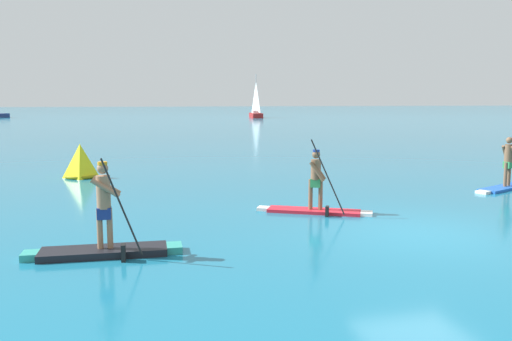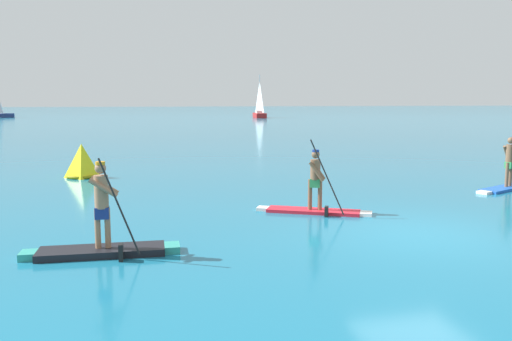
# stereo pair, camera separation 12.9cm
# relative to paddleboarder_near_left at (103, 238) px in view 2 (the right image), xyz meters

# --- Properties ---
(ground) EXTENTS (440.00, 440.00, 0.00)m
(ground) POSITION_rel_paddleboarder_near_left_xyz_m (6.77, 0.14, -0.34)
(ground) COLOR #196B8C
(paddleboarder_near_left) EXTENTS (2.96, 0.96, 1.92)m
(paddleboarder_near_left) POSITION_rel_paddleboarder_near_left_xyz_m (0.00, 0.00, 0.00)
(paddleboarder_near_left) COLOR black
(paddleboarder_near_left) RESTS_ON ground
(paddleboarder_mid_center) EXTENTS (2.87, 1.71, 2.02)m
(paddleboarder_mid_center) POSITION_rel_paddleboarder_near_left_xyz_m (5.20, 2.70, 0.07)
(paddleboarder_mid_center) COLOR red
(paddleboarder_mid_center) RESTS_ON ground
(paddleboarder_far_right) EXTENTS (3.17, 1.77, 2.04)m
(paddleboarder_far_right) POSITION_rel_paddleboarder_near_left_xyz_m (12.73, 4.81, 0.06)
(paddleboarder_far_right) COLOR blue
(paddleboarder_far_right) RESTS_ON ground
(race_marker_buoy) EXTENTS (1.20, 1.20, 1.29)m
(race_marker_buoy) POSITION_rel_paddleboarder_near_left_xyz_m (-1.31, 10.77, 0.23)
(race_marker_buoy) COLOR yellow
(race_marker_buoy) RESTS_ON ground
(sailboat_right_horizon) EXTENTS (2.25, 6.07, 7.01)m
(sailboat_right_horizon) POSITION_rel_paddleboarder_near_left_xyz_m (20.86, 74.60, 0.49)
(sailboat_right_horizon) COLOR #A51E1E
(sailboat_right_horizon) RESTS_ON ground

